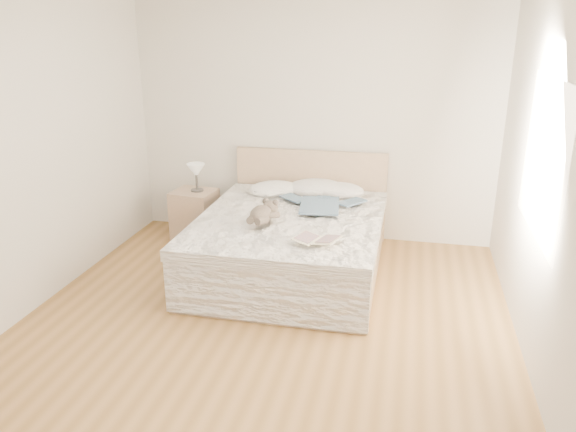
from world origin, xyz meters
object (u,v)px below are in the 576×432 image
object	(u,v)px
table_lamp	(196,172)
childrens_book	(317,240)
photo_book	(266,192)
nightstand	(195,215)
teddy_bear	(261,221)
bed	(292,242)

from	to	relation	value
table_lamp	childrens_book	distance (m)	2.08
photo_book	table_lamp	bearing A→B (deg)	149.93
nightstand	teddy_bear	world-z (taller)	teddy_bear
nightstand	photo_book	world-z (taller)	photo_book
nightstand	teddy_bear	bearing A→B (deg)	-44.12
childrens_book	nightstand	bearing A→B (deg)	160.09
table_lamp	photo_book	size ratio (longest dim) A/B	0.94
childrens_book	teddy_bear	distance (m)	0.64
childrens_book	teddy_bear	size ratio (longest dim) A/B	1.08
table_lamp	teddy_bear	distance (m)	1.46
nightstand	childrens_book	bearing A→B (deg)	-39.23
bed	childrens_book	xyz separation A→B (m)	(0.37, -0.70, 0.32)
nightstand	table_lamp	xyz separation A→B (m)	(0.04, 0.01, 0.50)
childrens_book	table_lamp	bearing A→B (deg)	159.12
table_lamp	childrens_book	size ratio (longest dim) A/B	0.86
bed	nightstand	distance (m)	1.40
photo_book	childrens_book	size ratio (longest dim) A/B	0.91
table_lamp	childrens_book	world-z (taller)	table_lamp
photo_book	childrens_book	bearing A→B (deg)	-81.36
nightstand	teddy_bear	distance (m)	1.52
nightstand	table_lamp	distance (m)	0.50
bed	childrens_book	bearing A→B (deg)	-62.44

